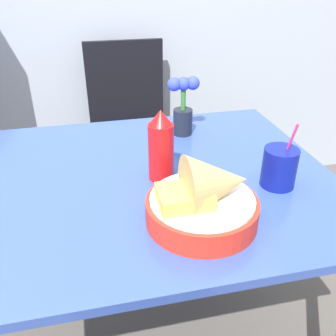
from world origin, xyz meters
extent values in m
cube|color=#334C9E|center=(0.00, 0.00, 0.73)|extent=(1.07, 0.89, 0.02)
cylinder|color=#4C4C51|center=(-0.47, 0.38, 0.36)|extent=(0.05, 0.05, 0.72)
cylinder|color=#4C4C51|center=(0.47, 0.38, 0.36)|extent=(0.05, 0.05, 0.72)
cylinder|color=black|center=(-0.12, 0.64, 0.22)|extent=(0.03, 0.03, 0.45)
cylinder|color=black|center=(0.24, 0.64, 0.22)|extent=(0.03, 0.03, 0.45)
cylinder|color=black|center=(-0.12, 1.00, 0.22)|extent=(0.03, 0.03, 0.45)
cylinder|color=black|center=(0.24, 1.00, 0.22)|extent=(0.03, 0.03, 0.45)
cube|color=black|center=(0.06, 0.82, 0.46)|extent=(0.40, 0.40, 0.02)
cube|color=black|center=(0.06, 1.00, 0.70)|extent=(0.40, 0.03, 0.47)
cylinder|color=red|center=(0.09, -0.24, 0.77)|extent=(0.27, 0.27, 0.06)
cylinder|color=white|center=(0.09, -0.24, 0.81)|extent=(0.25, 0.25, 0.01)
cone|color=tan|center=(0.12, -0.24, 0.85)|extent=(0.15, 0.15, 0.15)
cube|color=#E5C14C|center=(0.04, -0.25, 0.83)|extent=(0.12, 0.10, 0.04)
cylinder|color=red|center=(0.04, -0.02, 0.83)|extent=(0.07, 0.07, 0.17)
cone|color=red|center=(0.04, -0.02, 0.93)|extent=(0.06, 0.06, 0.04)
cylinder|color=navy|center=(0.34, -0.13, 0.80)|extent=(0.09, 0.09, 0.11)
cylinder|color=black|center=(0.34, -0.13, 0.79)|extent=(0.09, 0.09, 0.09)
cylinder|color=#EA3884|center=(0.36, -0.13, 0.85)|extent=(0.01, 0.06, 0.18)
cylinder|color=black|center=(0.17, 0.27, 0.79)|extent=(0.07, 0.07, 0.09)
cylinder|color=#33722D|center=(0.17, 0.27, 0.88)|extent=(0.02, 0.02, 0.08)
sphere|color=blue|center=(0.17, 0.27, 0.93)|extent=(0.05, 0.05, 0.05)
sphere|color=blue|center=(0.14, 0.27, 0.93)|extent=(0.05, 0.05, 0.05)
sphere|color=blue|center=(0.21, 0.27, 0.93)|extent=(0.05, 0.05, 0.05)
camera|label=1|loc=(-0.15, -0.92, 1.30)|focal=40.00mm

